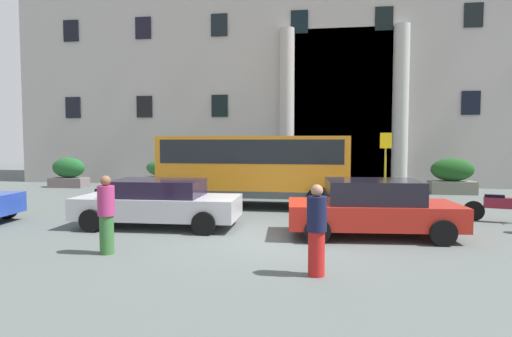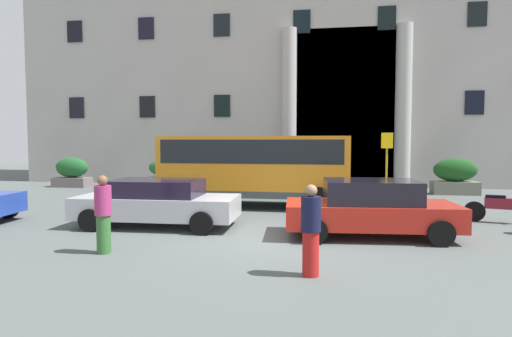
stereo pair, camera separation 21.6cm
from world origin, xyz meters
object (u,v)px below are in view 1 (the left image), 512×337
(bus_stop_sign, at_px, (385,160))
(scooter_by_planter, at_px, (107,199))
(hedge_planter_entrance_right, at_px, (304,175))
(orange_minibus, at_px, (255,164))
(parked_sedan_far, at_px, (372,208))
(hedge_planter_entrance_left, at_px, (452,177))
(parked_coupe_end, at_px, (158,202))
(hedge_planter_far_east, at_px, (69,173))
(hedge_planter_far_west, at_px, (164,174))
(pedestrian_woman_with_bag, at_px, (106,214))
(pedestrian_woman_dark_dress, at_px, (317,230))
(motorcycle_near_kerb, at_px, (499,207))

(bus_stop_sign, bearing_deg, scooter_by_planter, -159.06)
(hedge_planter_entrance_right, xyz_separation_m, scooter_by_planter, (-6.37, -7.38, -0.31))
(orange_minibus, relative_size, bus_stop_sign, 2.50)
(orange_minibus, distance_m, parked_sedan_far, 5.96)
(hedge_planter_entrance_left, height_order, parked_coupe_end, hedge_planter_entrance_left)
(hedge_planter_far_east, relative_size, hedge_planter_far_west, 0.92)
(parked_sedan_far, xyz_separation_m, pedestrian_woman_with_bag, (-5.87, -2.59, 0.12))
(hedge_planter_far_west, distance_m, pedestrian_woman_dark_dress, 15.48)
(hedge_planter_far_east, height_order, pedestrian_woman_with_bag, pedestrian_woman_with_bag)
(scooter_by_planter, bearing_deg, pedestrian_woman_with_bag, -68.91)
(hedge_planter_entrance_left, relative_size, scooter_by_planter, 1.04)
(bus_stop_sign, bearing_deg, hedge_planter_entrance_right, 131.50)
(pedestrian_woman_dark_dress, relative_size, pedestrian_woman_with_bag, 0.98)
(bus_stop_sign, height_order, hedge_planter_entrance_right, bus_stop_sign)
(bus_stop_sign, bearing_deg, parked_sedan_far, -101.28)
(hedge_planter_entrance_left, xyz_separation_m, motorcycle_near_kerb, (-0.70, -7.05, -0.34))
(hedge_planter_far_east, height_order, parked_sedan_far, hedge_planter_far_east)
(hedge_planter_entrance_right, relative_size, hedge_planter_entrance_left, 0.80)
(pedestrian_woman_with_bag, bearing_deg, hedge_planter_entrance_right, -112.98)
(hedge_planter_far_west, distance_m, motorcycle_near_kerb, 15.12)
(hedge_planter_entrance_right, distance_m, pedestrian_woman_with_bag, 12.95)
(bus_stop_sign, xyz_separation_m, hedge_planter_far_east, (-15.56, 3.63, -0.94))
(bus_stop_sign, distance_m, hedge_planter_entrance_left, 5.00)
(hedge_planter_far_east, bearing_deg, bus_stop_sign, -13.13)
(orange_minibus, distance_m, hedge_planter_far_east, 11.85)
(bus_stop_sign, distance_m, hedge_planter_far_west, 11.11)
(bus_stop_sign, xyz_separation_m, pedestrian_woman_dark_dress, (-2.61, -9.57, -0.86))
(parked_coupe_end, height_order, scooter_by_planter, parked_coupe_end)
(parked_sedan_far, relative_size, pedestrian_woman_dark_dress, 2.62)
(bus_stop_sign, distance_m, pedestrian_woman_dark_dress, 9.95)
(hedge_planter_far_east, distance_m, parked_coupe_end, 12.64)
(scooter_by_planter, distance_m, motorcycle_near_kerb, 12.43)
(scooter_by_planter, bearing_deg, pedestrian_woman_dark_dress, -45.85)
(hedge_planter_far_west, relative_size, parked_sedan_far, 0.46)
(hedge_planter_far_west, xyz_separation_m, motorcycle_near_kerb, (13.18, -7.41, -0.26))
(hedge_planter_entrance_left, relative_size, parked_sedan_far, 0.46)
(hedge_planter_far_east, xyz_separation_m, hedge_planter_entrance_left, (19.05, -0.17, 0.04))
(hedge_planter_entrance_right, xyz_separation_m, motorcycle_near_kerb, (6.06, -7.29, -0.31))
(parked_coupe_end, bearing_deg, hedge_planter_entrance_left, 39.96)
(hedge_planter_far_west, relative_size, scooter_by_planter, 1.04)
(orange_minibus, height_order, pedestrian_woman_with_bag, orange_minibus)
(parked_coupe_end, bearing_deg, parked_sedan_far, -4.69)
(pedestrian_woman_with_bag, bearing_deg, orange_minibus, -112.71)
(hedge_planter_entrance_left, relative_size, parked_coupe_end, 0.44)
(motorcycle_near_kerb, bearing_deg, hedge_planter_entrance_left, 98.08)
(parked_sedan_far, distance_m, pedestrian_woman_with_bag, 6.42)
(scooter_by_planter, distance_m, pedestrian_woman_with_bag, 5.62)
(parked_coupe_end, bearing_deg, hedge_planter_far_west, 108.18)
(bus_stop_sign, bearing_deg, hedge_planter_far_west, 159.81)
(hedge_planter_far_west, xyz_separation_m, pedestrian_woman_dark_dress, (7.78, -13.38, 0.11))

